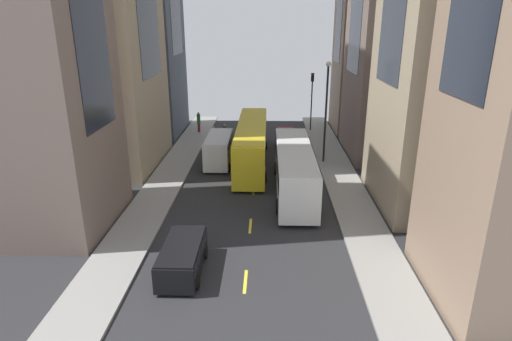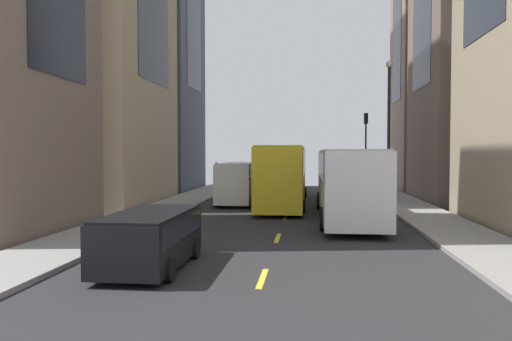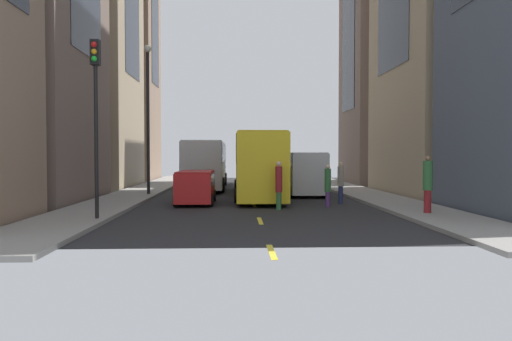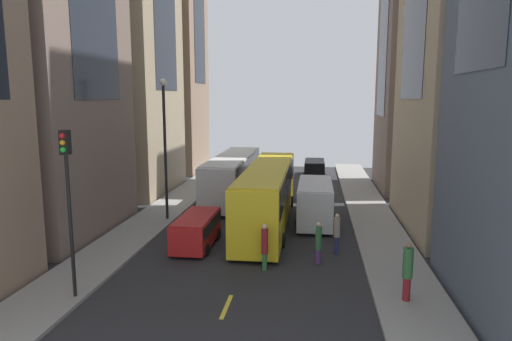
{
  "view_description": "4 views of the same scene",
  "coord_description": "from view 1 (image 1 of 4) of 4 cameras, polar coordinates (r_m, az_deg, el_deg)",
  "views": [
    {
      "loc": [
        -1.02,
        32.96,
        12.1
      ],
      "look_at": [
        -0.26,
        5.49,
        2.43
      ],
      "focal_mm": 30.1,
      "sensor_mm": 36.0,
      "label": 1
    },
    {
      "loc": [
        -1.18,
        27.42,
        3.22
      ],
      "look_at": [
        1.28,
        4.75,
        2.39
      ],
      "focal_mm": 34.6,
      "sensor_mm": 36.0,
      "label": 2
    },
    {
      "loc": [
        -0.91,
        -33.66,
        2.45
      ],
      "look_at": [
        0.51,
        1.32,
        1.37
      ],
      "focal_mm": 35.63,
      "sensor_mm": 36.0,
      "label": 3
    },
    {
      "loc": [
        3.14,
        -30.75,
        7.75
      ],
      "look_at": [
        -1.14,
        2.56,
        2.34
      ],
      "focal_mm": 32.0,
      "sensor_mm": 36.0,
      "label": 4
    }
  ],
  "objects": [
    {
      "name": "pedestrian_walking_far",
      "position": [
        45.54,
        -1.03,
        5.5
      ],
      "size": [
        0.31,
        0.31,
        2.17
      ],
      "rotation": [
        0.0,
        0.0,
        0.38
      ],
      "color": "#336B38",
      "rests_on": "ground"
    },
    {
      "name": "lane_stripe_2",
      "position": [
        43.68,
        0.19,
        3.32
      ],
      "size": [
        0.16,
        2.0,
        0.01
      ],
      "primitive_type": "cube",
      "color": "yellow",
      "rests_on": "ground"
    },
    {
      "name": "ground_plane",
      "position": [
        35.13,
        -0.17,
        -0.75
      ],
      "size": [
        40.82,
        40.82,
        0.0
      ],
      "primitive_type": "plane",
      "color": "#28282B"
    },
    {
      "name": "traffic_light_near_corner",
      "position": [
        48.95,
        7.44,
        10.39
      ],
      "size": [
        0.32,
        0.44,
        6.42
      ],
      "color": "black",
      "rests_on": "ground"
    },
    {
      "name": "streetcar_yellow",
      "position": [
        37.73,
        -0.58,
        4.06
      ],
      "size": [
        2.7,
        14.6,
        3.59
      ],
      "color": "yellow",
      "rests_on": "ground"
    },
    {
      "name": "car_black_0",
      "position": [
        22.21,
        -9.78,
        -11.12
      ],
      "size": [
        2.09,
        4.44,
        1.57
      ],
      "color": "black",
      "rests_on": "ground"
    },
    {
      "name": "lane_stripe_0",
      "position": [
        55.31,
        0.5,
        6.77
      ],
      "size": [
        0.16,
        2.0,
        0.01
      ],
      "primitive_type": "cube",
      "color": "yellow",
      "rests_on": "ground"
    },
    {
      "name": "lane_stripe_6",
      "position": [
        21.68,
        -1.42,
        -14.52
      ],
      "size": [
        0.16,
        2.0,
        0.01
      ],
      "primitive_type": "cube",
      "color": "yellow",
      "rests_on": "ground"
    },
    {
      "name": "sidewalk_east",
      "position": [
        35.99,
        -11.33,
        -0.52
      ],
      "size": [
        2.89,
        44.0,
        0.15
      ],
      "primitive_type": "cube",
      "color": "gray",
      "rests_on": "ground"
    },
    {
      "name": "pedestrian_crossing_mid",
      "position": [
        48.69,
        -7.63,
        6.47
      ],
      "size": [
        0.38,
        0.38,
        2.26
      ],
      "rotation": [
        0.0,
        0.0,
        6.0
      ],
      "color": "maroon",
      "rests_on": "ground"
    },
    {
      "name": "lane_stripe_4",
      "position": [
        32.33,
        -0.33,
        -2.58
      ],
      "size": [
        0.16,
        2.0,
        0.01
      ],
      "primitive_type": "cube",
      "color": "yellow",
      "rests_on": "ground"
    },
    {
      "name": "lane_stripe_3",
      "position": [
        37.96,
        -0.03,
        0.81
      ],
      "size": [
        0.16,
        2.0,
        0.01
      ],
      "primitive_type": "cube",
      "color": "yellow",
      "rests_on": "ground"
    },
    {
      "name": "streetlamp_near",
      "position": [
        37.55,
        9.33,
        8.78
      ],
      "size": [
        0.44,
        0.44,
        8.71
      ],
      "color": "black",
      "rests_on": "ground"
    },
    {
      "name": "pedestrian_waiting_curb",
      "position": [
        43.31,
        -5.59,
        4.61
      ],
      "size": [
        0.31,
        0.31,
        2.08
      ],
      "rotation": [
        0.0,
        0.0,
        4.55
      ],
      "color": "navy",
      "rests_on": "ground"
    },
    {
      "name": "lane_stripe_5",
      "position": [
        26.86,
        -0.76,
        -7.37
      ],
      "size": [
        0.16,
        2.0,
        0.01
      ],
      "primitive_type": "cube",
      "color": "yellow",
      "rests_on": "ground"
    },
    {
      "name": "pedestrian_crossing_near",
      "position": [
        44.62,
        -4.19,
        5.03
      ],
      "size": [
        0.3,
        0.3,
        2.01
      ],
      "rotation": [
        0.0,
        0.0,
        5.84
      ],
      "color": "#593372",
      "rests_on": "ground"
    },
    {
      "name": "car_red_1",
      "position": [
        42.77,
        4.05,
        4.26
      ],
      "size": [
        1.89,
        4.37,
        1.65
      ],
      "color": "red",
      "rests_on": "ground"
    },
    {
      "name": "sidewalk_west",
      "position": [
        35.59,
        11.12,
        -0.73
      ],
      "size": [
        2.89,
        44.0,
        0.15
      ],
      "primitive_type": "cube",
      "color": "gray",
      "rests_on": "ground"
    },
    {
      "name": "city_bus_white",
      "position": [
        31.5,
        5.13,
        0.63
      ],
      "size": [
        2.8,
        12.48,
        3.35
      ],
      "color": "silver",
      "rests_on": "ground"
    },
    {
      "name": "lane_stripe_1",
      "position": [
        49.47,
        0.36,
        5.25
      ],
      "size": [
        0.16,
        2.0,
        0.01
      ],
      "primitive_type": "cube",
      "color": "yellow",
      "rests_on": "ground"
    },
    {
      "name": "delivery_van_white",
      "position": [
        37.78,
        -4.97,
        3.05
      ],
      "size": [
        2.25,
        5.84,
        2.58
      ],
      "color": "white",
      "rests_on": "ground"
    }
  ]
}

